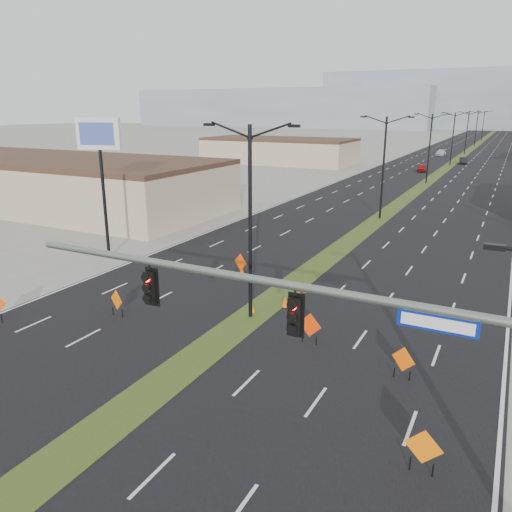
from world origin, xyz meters
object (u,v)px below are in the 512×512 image
at_px(construction_sign_2, 241,263).
at_px(streetlight_3, 453,137).
at_px(streetlight_5, 476,128).
at_px(construction_sign_5, 423,449).
at_px(signal_mast, 360,344).
at_px(streetlight_6, 483,125).
at_px(construction_sign_4, 403,361).
at_px(streetlight_4, 467,131).
at_px(cone_3, 242,269).
at_px(streetlight_2, 430,146).
at_px(cone_0, 252,308).
at_px(car_mid, 463,161).
at_px(construction_sign_3, 310,326).
at_px(cone_2, 305,287).
at_px(cone_1, 285,301).
at_px(pole_sign_west, 99,144).
at_px(car_far, 441,153).
at_px(streetlight_0, 250,218).
at_px(streetlight_1, 383,165).
at_px(car_left, 422,168).

bearing_deg(construction_sign_2, streetlight_3, 108.65).
xyz_separation_m(streetlight_5, construction_sign_5, (10.22, -148.16, -4.52)).
height_order(signal_mast, construction_sign_2, signal_mast).
height_order(streetlight_6, construction_sign_4, streetlight_6).
bearing_deg(streetlight_4, cone_3, -92.16).
height_order(signal_mast, streetlight_2, streetlight_2).
bearing_deg(cone_0, car_mid, 88.58).
height_order(construction_sign_3, cone_2, construction_sign_3).
height_order(construction_sign_2, construction_sign_5, construction_sign_2).
bearing_deg(car_mid, cone_1, -98.10).
bearing_deg(signal_mast, streetlight_5, 93.26).
bearing_deg(construction_sign_5, car_mid, 96.23).
bearing_deg(streetlight_2, cone_3, -94.58).
bearing_deg(pole_sign_west, signal_mast, -47.54).
bearing_deg(construction_sign_5, car_far, 98.80).
relative_size(construction_sign_2, construction_sign_4, 1.07).
xyz_separation_m(construction_sign_3, construction_sign_5, (6.24, -6.61, -0.02)).
bearing_deg(streetlight_4, construction_sign_2, -92.03).
height_order(construction_sign_3, pole_sign_west, pole_sign_west).
xyz_separation_m(streetlight_2, construction_sign_4, (8.53, -58.77, -4.58)).
relative_size(cone_0, pole_sign_west, 0.05).
bearing_deg(car_far, streetlight_0, -86.88).
bearing_deg(cone_2, streetlight_6, 90.41).
height_order(construction_sign_3, construction_sign_4, construction_sign_3).
bearing_deg(streetlight_4, streetlight_0, -90.00).
height_order(signal_mast, cone_3, signal_mast).
height_order(streetlight_0, construction_sign_4, streetlight_0).
distance_m(streetlight_3, construction_sign_3, 85.76).
distance_m(streetlight_1, car_mid, 60.17).
xyz_separation_m(streetlight_3, construction_sign_5, (10.22, -92.16, -4.52)).
bearing_deg(streetlight_2, construction_sign_4, -81.74).
distance_m(streetlight_0, cone_1, 5.63).
distance_m(cone_0, cone_2, 4.57).
bearing_deg(cone_0, signal_mast, -50.35).
height_order(car_far, construction_sign_4, construction_sign_4).
bearing_deg(signal_mast, pole_sign_west, 147.06).
bearing_deg(streetlight_4, streetlight_1, -90.00).
height_order(signal_mast, cone_2, signal_mast).
bearing_deg(construction_sign_2, pole_sign_west, -155.39).
height_order(streetlight_2, construction_sign_2, streetlight_2).
xyz_separation_m(cone_0, cone_2, (1.35, 4.36, 0.07)).
xyz_separation_m(streetlight_4, car_far, (-4.57, -7.28, -4.73)).
bearing_deg(car_mid, streetlight_2, -101.04).
distance_m(construction_sign_4, cone_0, 9.32).
relative_size(streetlight_5, cone_1, 15.23).
bearing_deg(cone_2, construction_sign_2, 170.50).
bearing_deg(streetlight_0, signal_mast, -49.46).
distance_m(streetlight_1, streetlight_3, 56.00).
distance_m(streetlight_0, car_far, 104.92).
height_order(car_left, car_mid, car_mid).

